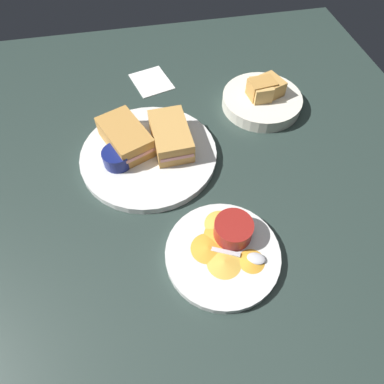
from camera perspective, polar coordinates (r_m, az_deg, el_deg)
The scene contains 12 objects.
ground_plane at distance 75.97cm, azimuth 1.58°, elevation 6.57°, with size 110.00×110.00×3.00cm, color #283833.
plate_sandwich_main at distance 73.03cm, azimuth -7.39°, elevation 6.15°, with size 29.52×29.52×1.60cm, color silver.
sandwich_half_near at distance 72.27cm, azimuth -3.68°, elevation 9.63°, with size 13.55×8.15×4.80cm.
sandwich_half_far at distance 73.31cm, azimuth -11.38°, elevation 9.29°, with size 14.93×12.00×4.80cm.
ramekin_dark_sauce at distance 70.48cm, azimuth -12.74°, elevation 5.88°, with size 6.06×6.06×3.34cm.
spoon_by_dark_ramekin at distance 72.70cm, azimuth -9.02°, elevation 6.96°, with size 5.41×9.60×0.80cm.
plate_chips_companion at distance 59.93cm, azimuth 5.27°, elevation -10.59°, with size 20.36×20.36×1.60cm, color silver.
ramekin_light_gravy at distance 59.26cm, azimuth 7.12°, elevation -6.37°, with size 6.92×6.92×3.61cm.
spoon_by_gravy_ramekin at distance 59.00cm, azimuth 9.72°, elevation -10.95°, with size 5.53×9.56×0.80cm.
plantain_chip_scatter at distance 59.56cm, azimuth 5.27°, elevation -8.89°, with size 15.07×12.44×0.60cm.
bread_basket_rear at distance 85.86cm, azimuth 11.97°, elevation 15.49°, with size 19.29×19.29×7.10cm.
paper_napkin_folded at distance 93.59cm, azimuth -7.00°, elevation 18.41°, with size 11.00×9.00×0.40cm, color white.
Camera 1 is at (49.31, -12.05, 55.02)cm, focal length 30.99 mm.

